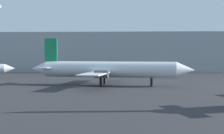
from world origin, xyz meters
The scene contains 2 objects.
airplane_distant centered at (-7.70, 54.88, 3.23)m, with size 34.11×24.00×9.72m.
terminal_building centered at (-13.12, 110.87, 7.09)m, with size 92.12×27.25×14.19m, color #999EA3.
Camera 1 is at (-3.96, -6.58, 6.22)m, focal length 48.48 mm.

